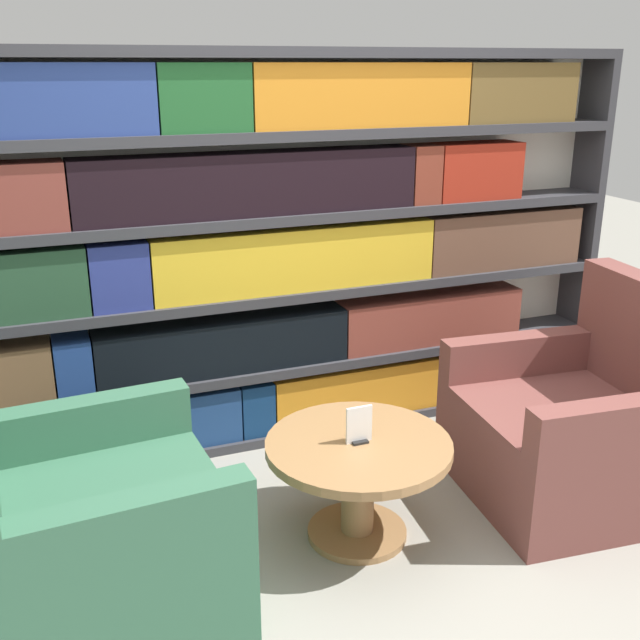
{
  "coord_description": "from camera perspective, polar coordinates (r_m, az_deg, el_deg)",
  "views": [
    {
      "loc": [
        -1.26,
        -2.28,
        1.91
      ],
      "look_at": [
        -0.12,
        0.64,
        0.83
      ],
      "focal_mm": 42.0,
      "sensor_mm": 36.0,
      "label": 1
    }
  ],
  "objects": [
    {
      "name": "bookshelf",
      "position": [
        3.84,
        -2.36,
        5.01
      ],
      "size": [
        3.58,
        0.3,
        1.99
      ],
      "color": "silver",
      "rests_on": "ground_plane"
    },
    {
      "name": "coffee_table",
      "position": [
        3.17,
        2.93,
        -11.27
      ],
      "size": [
        0.77,
        0.77,
        0.45
      ],
      "color": "olive",
      "rests_on": "ground_plane"
    },
    {
      "name": "armchair_right",
      "position": [
        3.68,
        19.05,
        -7.77
      ],
      "size": [
        0.98,
        0.99,
        0.99
      ],
      "rotation": [
        0.0,
        0.0,
        -1.66
      ],
      "color": "brown",
      "rests_on": "ground_plane"
    },
    {
      "name": "ground_plane",
      "position": [
        3.23,
        6.35,
        -17.43
      ],
      "size": [
        14.0,
        14.0,
        0.0
      ],
      "primitive_type": "plane",
      "color": "gray"
    },
    {
      "name": "armchair_left",
      "position": [
        2.93,
        -17.5,
        -14.96
      ],
      "size": [
        0.96,
        0.97,
        0.99
      ],
      "rotation": [
        0.0,
        0.0,
        1.64
      ],
      "color": "#336047",
      "rests_on": "ground_plane"
    },
    {
      "name": "table_sign",
      "position": [
        3.07,
        2.99,
        -8.14
      ],
      "size": [
        0.11,
        0.06,
        0.16
      ],
      "color": "black",
      "rests_on": "coffee_table"
    }
  ]
}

